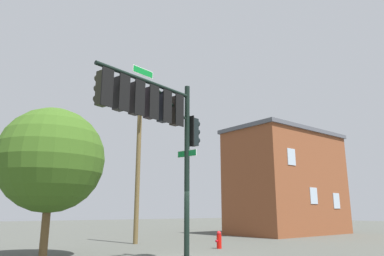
{
  "coord_description": "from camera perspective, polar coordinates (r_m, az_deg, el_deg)",
  "views": [
    {
      "loc": [
        8.3,
        10.66,
        1.79
      ],
      "look_at": [
        -0.31,
        -0.07,
        5.01
      ],
      "focal_mm": 33.28,
      "sensor_mm": 36.0,
      "label": 1
    }
  ],
  "objects": [
    {
      "name": "utility_pole",
      "position": [
        21.12,
        -8.65,
        -6.04
      ],
      "size": [
        0.27,
        1.8,
        8.4
      ],
      "color": "brown",
      "rests_on": "ground_plane"
    },
    {
      "name": "brick_building",
      "position": [
        30.23,
        14.93,
        -8.34
      ],
      "size": [
        9.98,
        5.58,
        8.16
      ],
      "color": "brown",
      "rests_on": "ground_plane"
    },
    {
      "name": "fire_hydrant",
      "position": [
        18.32,
        4.35,
        -17.43
      ],
      "size": [
        0.33,
        0.24,
        0.83
      ],
      "color": "red",
      "rests_on": "ground_plane"
    },
    {
      "name": "signal_pole_assembly",
      "position": [
        12.76,
        -5.65,
        1.78
      ],
      "size": [
        4.95,
        1.53,
        6.67
      ],
      "color": "black",
      "rests_on": "ground_plane"
    },
    {
      "name": "tree_near",
      "position": [
        15.5,
        -21.61,
        -4.75
      ],
      "size": [
        4.22,
        4.22,
        5.92
      ],
      "color": "brown",
      "rests_on": "ground_plane"
    }
  ]
}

